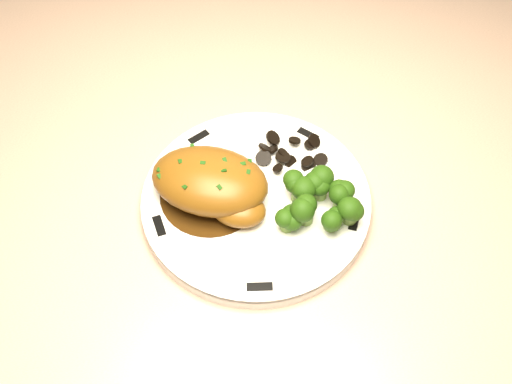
# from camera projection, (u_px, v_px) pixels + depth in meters

# --- Properties ---
(plate) EXTENTS (0.27, 0.27, 0.02)m
(plate) POSITION_uv_depth(u_px,v_px,m) (256.00, 202.00, 0.67)
(plate) COLOR white
(plate) RESTS_ON counter
(rim_accent_0) EXTENTS (0.03, 0.02, 0.00)m
(rim_accent_0) POSITION_uv_depth(u_px,v_px,m) (308.00, 134.00, 0.72)
(rim_accent_0) COLOR black
(rim_accent_0) RESTS_ON plate
(rim_accent_1) EXTENTS (0.02, 0.02, 0.00)m
(rim_accent_1) POSITION_uv_depth(u_px,v_px,m) (199.00, 137.00, 0.71)
(rim_accent_1) COLOR black
(rim_accent_1) RESTS_ON plate
(rim_accent_2) EXTENTS (0.02, 0.03, 0.00)m
(rim_accent_2) POSITION_uv_depth(u_px,v_px,m) (159.00, 226.00, 0.65)
(rim_accent_2) COLOR black
(rim_accent_2) RESTS_ON plate
(rim_accent_3) EXTENTS (0.03, 0.01, 0.00)m
(rim_accent_3) POSITION_uv_depth(u_px,v_px,m) (260.00, 287.00, 0.61)
(rim_accent_3) COLOR black
(rim_accent_3) RESTS_ON plate
(rim_accent_4) EXTENTS (0.01, 0.03, 0.00)m
(rim_accent_4) POSITION_uv_depth(u_px,v_px,m) (354.00, 220.00, 0.65)
(rim_accent_4) COLOR black
(rim_accent_4) RESTS_ON plate
(gravy_pool) EXTENTS (0.11, 0.11, 0.00)m
(gravy_pool) POSITION_uv_depth(u_px,v_px,m) (211.00, 194.00, 0.67)
(gravy_pool) COLOR #38200A
(gravy_pool) RESTS_ON plate
(chicken_breast) EXTENTS (0.13, 0.09, 0.05)m
(chicken_breast) POSITION_uv_depth(u_px,v_px,m) (213.00, 184.00, 0.65)
(chicken_breast) COLOR brown
(chicken_breast) RESTS_ON plate
(mushroom_pile) EXTENTS (0.07, 0.05, 0.02)m
(mushroom_pile) POSITION_uv_depth(u_px,v_px,m) (292.00, 158.00, 0.69)
(mushroom_pile) COLOR black
(mushroom_pile) RESTS_ON plate
(broccoli_florets) EXTENTS (0.08, 0.07, 0.03)m
(broccoli_florets) POSITION_uv_depth(u_px,v_px,m) (320.00, 203.00, 0.64)
(broccoli_florets) COLOR olive
(broccoli_florets) RESTS_ON plate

